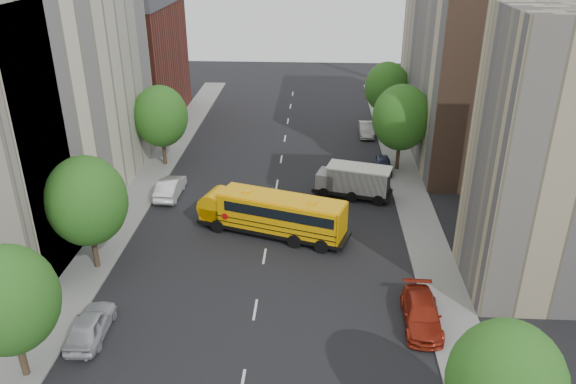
# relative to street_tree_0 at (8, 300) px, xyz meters

# --- Properties ---
(ground) EXTENTS (120.00, 120.00, 0.00)m
(ground) POSITION_rel_street_tree_0_xyz_m (11.00, 14.00, -4.64)
(ground) COLOR black
(ground) RESTS_ON ground
(sidewalk_left) EXTENTS (3.00, 80.00, 0.12)m
(sidewalk_left) POSITION_rel_street_tree_0_xyz_m (-0.50, 19.00, -4.58)
(sidewalk_left) COLOR slate
(sidewalk_left) RESTS_ON ground
(sidewalk_right) EXTENTS (3.00, 80.00, 0.12)m
(sidewalk_right) POSITION_rel_street_tree_0_xyz_m (22.50, 19.00, -4.58)
(sidewalk_right) COLOR slate
(sidewalk_right) RESTS_ON ground
(lane_markings) EXTENTS (0.15, 64.00, 0.01)m
(lane_markings) POSITION_rel_street_tree_0_xyz_m (11.00, 24.00, -4.64)
(lane_markings) COLOR silver
(lane_markings) RESTS_ON ground
(building_left_cream) EXTENTS (10.00, 26.00, 20.00)m
(building_left_cream) POSITION_rel_street_tree_0_xyz_m (-7.00, 20.00, 5.36)
(building_left_cream) COLOR beige
(building_left_cream) RESTS_ON ground
(building_left_redbrick) EXTENTS (10.00, 15.00, 13.00)m
(building_left_redbrick) POSITION_rel_street_tree_0_xyz_m (-7.00, 42.00, 1.86)
(building_left_redbrick) COLOR maroon
(building_left_redbrick) RESTS_ON ground
(building_right_near) EXTENTS (10.00, 7.00, 17.00)m
(building_right_near) POSITION_rel_street_tree_0_xyz_m (29.00, 9.50, 3.86)
(building_right_near) COLOR tan
(building_right_near) RESTS_ON ground
(building_right_far) EXTENTS (10.00, 22.00, 18.00)m
(building_right_far) POSITION_rel_street_tree_0_xyz_m (29.00, 34.00, 4.36)
(building_right_far) COLOR #BEAF94
(building_right_far) RESTS_ON ground
(building_right_sidewall) EXTENTS (10.10, 0.30, 18.00)m
(building_right_sidewall) POSITION_rel_street_tree_0_xyz_m (29.00, 23.00, 4.36)
(building_right_sidewall) COLOR brown
(building_right_sidewall) RESTS_ON ground
(street_tree_0) EXTENTS (4.80, 4.80, 7.41)m
(street_tree_0) POSITION_rel_street_tree_0_xyz_m (0.00, 0.00, 0.00)
(street_tree_0) COLOR #38281C
(street_tree_0) RESTS_ON ground
(street_tree_1) EXTENTS (5.12, 5.12, 7.90)m
(street_tree_1) POSITION_rel_street_tree_0_xyz_m (0.00, 10.00, 0.31)
(street_tree_1) COLOR #38281C
(street_tree_1) RESTS_ON ground
(street_tree_2) EXTENTS (4.99, 4.99, 7.71)m
(street_tree_2) POSITION_rel_street_tree_0_xyz_m (0.00, 28.00, 0.19)
(street_tree_2) COLOR #38281C
(street_tree_2) RESTS_ON ground
(street_tree_3) EXTENTS (4.61, 4.61, 7.11)m
(street_tree_3) POSITION_rel_street_tree_0_xyz_m (22.00, -4.00, -0.19)
(street_tree_3) COLOR #38281C
(street_tree_3) RESTS_ON ground
(street_tree_4) EXTENTS (5.25, 5.25, 8.10)m
(street_tree_4) POSITION_rel_street_tree_0_xyz_m (22.00, 28.00, 0.43)
(street_tree_4) COLOR #38281C
(street_tree_4) RESTS_ON ground
(street_tree_5) EXTENTS (4.86, 4.86, 7.51)m
(street_tree_5) POSITION_rel_street_tree_0_xyz_m (22.00, 40.00, 0.06)
(street_tree_5) COLOR #38281C
(street_tree_5) RESTS_ON ground
(school_bus) EXTENTS (11.58, 5.96, 3.21)m
(school_bus) POSITION_rel_street_tree_0_xyz_m (11.23, 15.19, -2.85)
(school_bus) COLOR black
(school_bus) RESTS_ON ground
(safari_truck) EXTENTS (6.84, 3.90, 2.77)m
(safari_truck) POSITION_rel_street_tree_0_xyz_m (17.57, 21.89, -3.17)
(safari_truck) COLOR black
(safari_truck) RESTS_ON ground
(parked_car_0) EXTENTS (1.96, 4.58, 1.54)m
(parked_car_0) POSITION_rel_street_tree_0_xyz_m (2.20, 3.14, -3.87)
(parked_car_0) COLOR silver
(parked_car_0) RESTS_ON ground
(parked_car_1) EXTENTS (1.74, 4.82, 1.58)m
(parked_car_1) POSITION_rel_street_tree_0_xyz_m (2.20, 21.19, -3.85)
(parked_car_1) COLOR silver
(parked_car_1) RESTS_ON ground
(parked_car_3) EXTENTS (2.19, 5.09, 1.46)m
(parked_car_3) POSITION_rel_street_tree_0_xyz_m (20.60, 5.20, -3.91)
(parked_car_3) COLOR maroon
(parked_car_3) RESTS_ON ground
(parked_car_4) EXTENTS (1.72, 4.00, 1.35)m
(parked_car_4) POSITION_rel_street_tree_0_xyz_m (20.60, 27.41, -3.97)
(parked_car_4) COLOR #35375D
(parked_car_4) RESTS_ON ground
(parked_car_5) EXTENTS (1.50, 4.28, 1.41)m
(parked_car_5) POSITION_rel_street_tree_0_xyz_m (19.80, 37.46, -3.94)
(parked_car_5) COLOR gray
(parked_car_5) RESTS_ON ground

